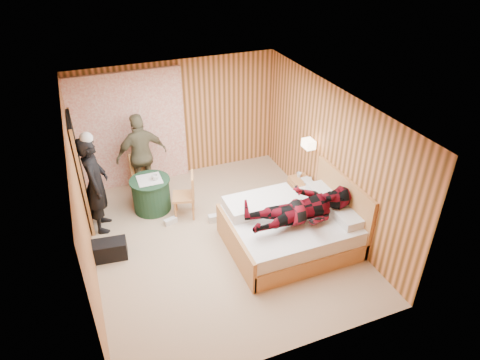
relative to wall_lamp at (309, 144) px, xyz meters
name	(u,v)px	position (x,y,z in m)	size (l,w,h in m)	color
floor	(219,238)	(-1.92, -0.45, -1.30)	(4.20, 5.00, 0.01)	tan
ceiling	(215,105)	(-1.92, -0.45, 1.20)	(4.20, 5.00, 0.01)	silver
wall_back	(178,120)	(-1.92, 2.05, -0.05)	(4.20, 0.02, 2.50)	#E38D57
wall_left	(81,206)	(-4.02, -0.45, -0.05)	(0.02, 5.00, 2.50)	#E38D57
wall_right	(330,155)	(0.18, -0.45, -0.05)	(0.02, 5.00, 2.50)	#E38D57
curtain	(131,131)	(-2.92, 1.98, -0.10)	(2.20, 0.08, 2.40)	white
doorway	(80,173)	(-3.98, 0.95, -0.28)	(0.06, 0.90, 2.05)	black
wall_lamp	(309,144)	(0.00, 0.00, 0.00)	(0.26, 0.24, 0.16)	gold
bed	(292,228)	(-0.80, -1.02, -0.97)	(2.10, 1.66, 1.14)	tan
nightstand	(301,191)	(-0.04, 0.05, -1.04)	(0.38, 0.52, 0.50)	tan
round_table	(151,194)	(-2.83, 0.88, -0.96)	(0.76, 0.76, 0.67)	#1B3A27
chair_far	(143,170)	(-2.85, 1.48, -0.76)	(0.54, 0.54, 0.93)	tan
chair_near	(188,192)	(-2.23, 0.42, -0.78)	(0.50, 0.50, 0.89)	tan
duffel_bag	(109,250)	(-3.77, -0.25, -1.14)	(0.57, 0.30, 0.32)	black
sneaker_left	(171,221)	(-2.62, 0.29, -1.25)	(0.24, 0.10, 0.11)	silver
sneaker_right	(216,218)	(-1.81, 0.07, -1.24)	(0.29, 0.12, 0.13)	silver
woman_standing	(96,185)	(-3.77, 0.65, -0.39)	(0.66, 0.44, 1.82)	black
man_at_table	(142,155)	(-2.83, 1.51, -0.44)	(1.01, 0.42, 1.72)	brown
man_on_bed	(303,202)	(-0.77, -1.25, -0.30)	(1.77, 0.67, 0.86)	maroon
book_lower	(303,181)	(-0.04, 0.00, -0.79)	(0.17, 0.22, 0.02)	silver
book_upper	(303,180)	(-0.04, 0.00, -0.77)	(0.16, 0.22, 0.02)	silver
cup_nightstand	(299,175)	(-0.04, 0.18, -0.75)	(0.10, 0.10, 0.09)	silver
cup_table	(155,177)	(-2.73, 0.83, -0.58)	(0.12, 0.12, 0.10)	silver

